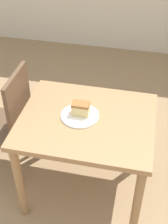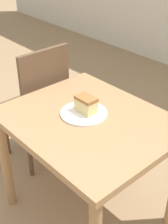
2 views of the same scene
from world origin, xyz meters
name	(u,v)px [view 1 (image 1 of 2)]	position (x,y,z in m)	size (l,w,h in m)	color
dining_table_near	(87,131)	(-0.03, 0.50, 0.64)	(0.93, 0.77, 0.75)	#9E754C
chair_near_window	(8,121)	(-0.69, 0.60, 0.53)	(0.41, 0.41, 0.98)	brown
plate	(80,116)	(-0.08, 0.52, 0.76)	(0.26, 0.26, 0.01)	white
cake_slice	(81,109)	(-0.08, 0.53, 0.81)	(0.12, 0.08, 0.09)	#E0C67F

